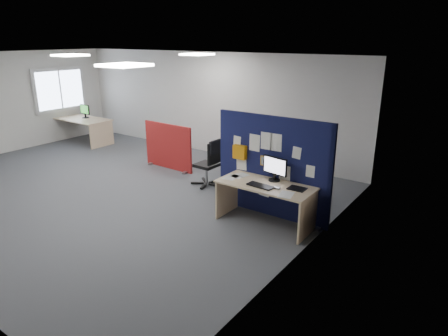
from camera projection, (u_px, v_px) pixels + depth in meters
The scene contains 17 objects.
floor at pixel (107, 188), 8.48m from camera, with size 9.00×9.00×0.00m, color #4B4E52.
ceiling at pixel (94, 57), 7.64m from camera, with size 9.00×7.00×0.02m, color white.
wall_back at pixel (207, 103), 10.77m from camera, with size 9.00×0.02×2.70m, color silver.
wall_right at pixel (308, 165), 5.58m from camera, with size 0.02×7.00×2.70m, color silver.
window at pixel (60, 90), 11.99m from camera, with size 0.06×1.70×1.30m.
ceiling_lights at pixel (133, 57), 7.98m from camera, with size 4.10×4.10×0.04m.
navy_divider at pixel (271, 167), 6.95m from camera, with size 2.18×0.30×1.80m.
main_desk at pixel (266, 193), 6.72m from camera, with size 1.63×0.72×0.73m.
monitor_main at pixel (275, 168), 6.72m from camera, with size 0.48×0.20×0.42m.
keyboard at pixel (260, 186), 6.52m from camera, with size 0.45×0.18×0.03m, color black.
mouse at pixel (277, 188), 6.42m from camera, with size 0.10×0.06×0.03m, color gray.
paper_tray at pixel (297, 189), 6.42m from camera, with size 0.28×0.22×0.01m, color black.
red_divider at pixel (168, 147), 9.61m from camera, with size 1.47×0.30×1.10m.
second_desk at pixel (84, 124), 12.01m from camera, with size 1.78×0.89×0.73m.
monitor_second at pixel (85, 111), 11.98m from camera, with size 0.44×0.20×0.40m.
office_chair at pixel (210, 160), 8.44m from camera, with size 0.64×0.67×1.01m.
desk_papers at pixel (251, 182), 6.73m from camera, with size 1.41×0.67×0.00m.
Camera 1 is at (6.62, -5.01, 3.06)m, focal length 32.00 mm.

